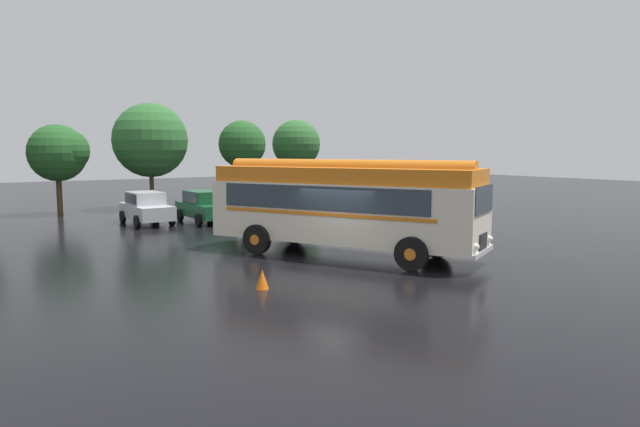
{
  "coord_description": "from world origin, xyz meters",
  "views": [
    {
      "loc": [
        -11.42,
        -15.54,
        3.84
      ],
      "look_at": [
        0.7,
        2.45,
        1.4
      ],
      "focal_mm": 32.0,
      "sensor_mm": 36.0,
      "label": 1
    }
  ],
  "objects_px": {
    "vintage_bus": "(343,204)",
    "car_near_left": "(146,208)",
    "car_mid_left": "(204,206)",
    "traffic_cone": "(262,279)"
  },
  "relations": [
    {
      "from": "vintage_bus",
      "to": "car_near_left",
      "type": "relative_size",
      "value": 2.41
    },
    {
      "from": "traffic_cone",
      "to": "car_mid_left",
      "type": "bearing_deg",
      "value": 73.3
    },
    {
      "from": "car_near_left",
      "to": "traffic_cone",
      "type": "bearing_deg",
      "value": -95.89
    },
    {
      "from": "vintage_bus",
      "to": "car_mid_left",
      "type": "height_order",
      "value": "vintage_bus"
    },
    {
      "from": "car_near_left",
      "to": "car_mid_left",
      "type": "distance_m",
      "value": 2.95
    },
    {
      "from": "car_near_left",
      "to": "traffic_cone",
      "type": "xyz_separation_m",
      "value": [
        -1.61,
        -15.63,
        -0.57
      ]
    },
    {
      "from": "vintage_bus",
      "to": "car_near_left",
      "type": "bearing_deg",
      "value": 104.06
    },
    {
      "from": "traffic_cone",
      "to": "vintage_bus",
      "type": "bearing_deg",
      "value": 30.03
    },
    {
      "from": "vintage_bus",
      "to": "car_mid_left",
      "type": "relative_size",
      "value": 2.4
    },
    {
      "from": "car_near_left",
      "to": "car_mid_left",
      "type": "height_order",
      "value": "same"
    }
  ]
}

